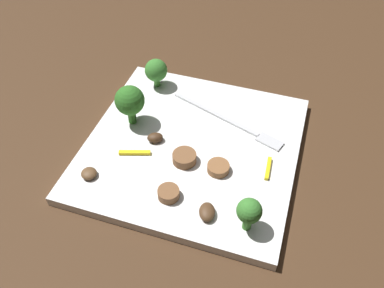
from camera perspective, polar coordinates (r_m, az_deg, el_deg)
The scene contains 14 objects.
ground_plane at distance 0.55m, azimuth 0.00°, elevation -0.99°, with size 1.40×1.40×0.00m, color #422B19.
plate at distance 0.54m, azimuth 0.00°, elevation -0.50°, with size 0.28×0.28×0.01m, color white.
fork at distance 0.57m, azimuth 5.91°, elevation 2.96°, with size 0.17×0.07×0.00m.
broccoli_floret_0 at distance 0.62m, azimuth -5.13°, elevation 10.35°, with size 0.03×0.03×0.05m.
broccoli_floret_1 at distance 0.55m, azimuth -8.84°, elevation 6.05°, with size 0.04×0.04×0.06m.
broccoli_floret_2 at distance 0.44m, azimuth 8.12°, elevation -9.53°, with size 0.03×0.03×0.05m.
sausage_slice_0 at distance 0.51m, azimuth -0.59°, elevation -2.09°, with size 0.03×0.03×0.01m, color brown.
sausage_slice_1 at distance 0.51m, azimuth 3.76°, elevation -3.39°, with size 0.03×0.03×0.01m, color brown.
sausage_slice_2 at distance 0.48m, azimuth -3.69°, elevation -6.94°, with size 0.03×0.03×0.01m, color brown.
mushroom_0 at distance 0.46m, azimuth 2.15°, elevation -9.62°, with size 0.03×0.02×0.01m, color #4C331E.
mushroom_1 at distance 0.52m, azimuth -14.44°, elevation -4.07°, with size 0.02×0.02×0.01m, color brown.
mushroom_2 at distance 0.54m, azimuth -5.26°, elevation 0.91°, with size 0.02×0.02×0.01m, color #422B19.
pepper_strip_0 at distance 0.52m, azimuth 10.77°, elevation -3.42°, with size 0.04×0.00×0.00m, color yellow.
pepper_strip_1 at distance 0.53m, azimuth -8.15°, elevation -1.23°, with size 0.04×0.01×0.00m, color yellow.
Camera 1 is at (0.11, -0.35, 0.41)m, focal length 37.52 mm.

